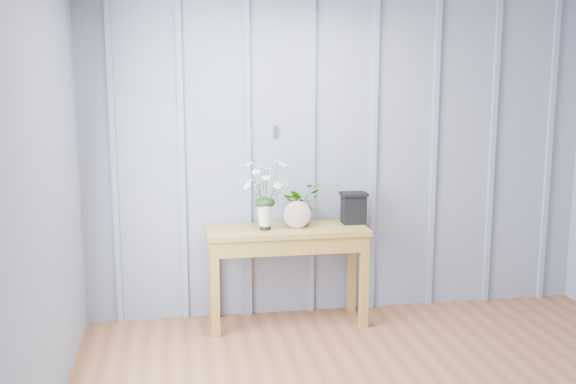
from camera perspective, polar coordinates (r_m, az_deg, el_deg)
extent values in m
cube|color=#8690A9|center=(5.31, 4.66, 3.04)|extent=(4.00, 0.01, 2.50)
cube|color=#A8A8AD|center=(5.17, -1.08, 5.11)|extent=(0.03, 0.01, 0.10)
cube|color=#8395A8|center=(5.16, -14.54, 2.55)|extent=(0.04, 0.03, 2.50)
cube|color=#8395A8|center=(5.14, -8.98, 2.72)|extent=(0.04, 0.03, 2.50)
cube|color=#8395A8|center=(5.17, -3.42, 2.87)|extent=(0.04, 0.03, 2.50)
cube|color=#8395A8|center=(5.24, 2.03, 2.98)|extent=(0.04, 0.03, 2.50)
cube|color=#8395A8|center=(5.37, 7.28, 3.06)|extent=(0.04, 0.03, 2.50)
cube|color=#8395A8|center=(5.53, 12.25, 3.12)|extent=(0.04, 0.03, 2.50)
cube|color=#8395A8|center=(5.73, 16.90, 3.15)|extent=(0.04, 0.03, 2.50)
cube|color=#8395A8|center=(5.97, 21.21, 3.16)|extent=(0.04, 0.03, 2.50)
cube|color=olive|center=(5.06, -0.09, -3.25)|extent=(1.20, 0.45, 0.04)
cube|color=olive|center=(5.08, -0.09, -4.13)|extent=(1.13, 0.42, 0.12)
cube|color=olive|center=(4.93, -6.19, -8.20)|extent=(0.06, 0.06, 0.71)
cube|color=olive|center=(5.11, 6.45, -7.55)|extent=(0.06, 0.06, 0.71)
cube|color=olive|center=(5.27, -6.43, -7.00)|extent=(0.06, 0.06, 0.71)
cube|color=olive|center=(5.44, 5.41, -6.44)|extent=(0.06, 0.06, 0.71)
cylinder|color=black|center=(4.98, -1.95, -2.91)|extent=(0.08, 0.08, 0.05)
cone|color=white|center=(4.97, -1.95, -2.01)|extent=(0.14, 0.14, 0.19)
ellipsoid|color=#173212|center=(4.95, -1.96, -0.91)|extent=(0.15, 0.13, 0.08)
imported|color=#173212|center=(5.13, 1.10, -0.99)|extent=(0.38, 0.36, 0.33)
ellipsoid|color=#904E54|center=(5.01, 0.80, -1.94)|extent=(0.21, 0.08, 0.21)
cube|color=black|center=(5.20, 5.57, -1.48)|extent=(0.18, 0.13, 0.22)
cube|color=black|center=(5.18, 5.59, -0.16)|extent=(0.20, 0.16, 0.02)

